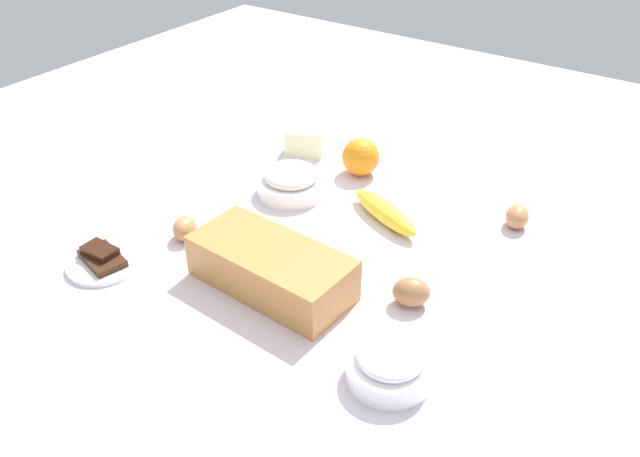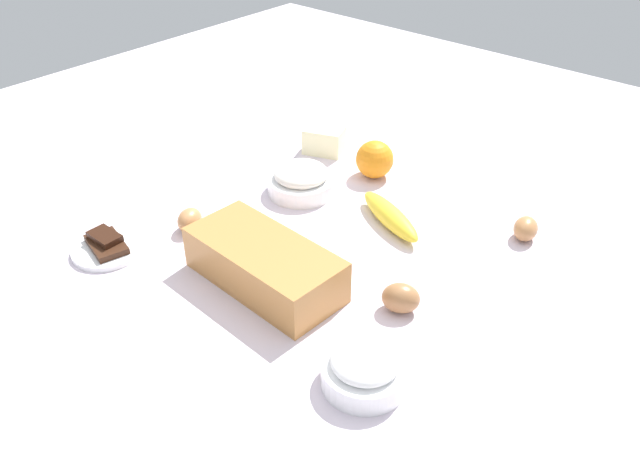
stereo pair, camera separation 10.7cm
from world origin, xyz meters
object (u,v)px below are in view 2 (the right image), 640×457
Objects in this scene: egg_loose at (190,220)px; chocolate_plate at (107,247)px; loaf_pan at (266,264)px; orange_fruit at (375,159)px; banana at (390,216)px; egg_beside_bowl at (401,298)px; sugar_bowl at (365,369)px; egg_near_butter at (526,229)px; flour_bowl at (301,180)px; butter_block at (324,140)px.

egg_loose is 0.45× the size of chocolate_plate.
orange_fruit is at bearing -75.23° from loaf_pan.
banana is 0.54m from chocolate_plate.
egg_beside_bowl is at bearing -170.57° from egg_loose.
sugar_bowl is 2.12× the size of egg_near_butter.
flour_bowl is 0.17m from orange_fruit.
banana is 1.46× the size of chocolate_plate.
egg_near_butter is (-0.27, -0.42, -0.02)m from loaf_pan.
orange_fruit is at bearing -115.29° from flour_bowl.
chocolate_plate is (0.20, 0.55, -0.03)m from orange_fruit.
banana reaches higher than chocolate_plate.
loaf_pan reaches higher than egg_beside_bowl.
sugar_bowl is 1.51× the size of orange_fruit.
flour_bowl reaches higher than egg_beside_bowl.
banana is at bearing 136.09° from orange_fruit.
banana is 0.25m from egg_beside_bowl.
butter_block is at bearing -57.64° from loaf_pan.
egg_near_butter is 0.78m from chocolate_plate.
chocolate_plate is (0.06, 0.15, -0.01)m from egg_loose.
flour_bowl reaches higher than butter_block.
banana is 3.02× the size of egg_beside_bowl.
banana is at bearing -129.52° from chocolate_plate.
banana is at bearing -59.24° from sugar_bowl.
egg_beside_bowl is (-0.16, 0.19, 0.00)m from banana.
chocolate_plate is (0.50, 0.22, -0.01)m from egg_beside_bowl.
flour_bowl is 0.46m from egg_near_butter.
loaf_pan reaches higher than egg_near_butter.
sugar_bowl is 0.61m from orange_fruit.
butter_block is at bearing -44.83° from sugar_bowl.
chocolate_plate is (0.56, 0.06, -0.02)m from sugar_bowl.
butter_block reaches higher than banana.
banana is (-0.05, -0.29, -0.02)m from loaf_pan.
flour_bowl is 1.10× the size of chocolate_plate.
egg_loose reaches higher than banana.
butter_block is at bearing -5.96° from orange_fruit.
egg_loose is (0.28, 0.27, 0.00)m from banana.
egg_beside_bowl is 0.45m from egg_loose.
chocolate_plate is at bearing 26.49° from loaf_pan.
flour_bowl is 1.58× the size of butter_block.
butter_block reaches higher than chocolate_plate.
flour_bowl is at bearing -105.16° from egg_loose.
loaf_pan is 4.55× the size of egg_beside_bowl.
orange_fruit is 0.43m from egg_loose.
sugar_bowl reaches higher than egg_near_butter.
orange_fruit reaches higher than egg_beside_bowl.
chocolate_plate is at bearing 23.64° from egg_beside_bowl.
egg_loose is at bearing 74.84° from flour_bowl.
butter_block is 0.42m from egg_loose.
egg_beside_bowl is (-0.38, 0.17, -0.00)m from flour_bowl.
egg_loose reaches higher than chocolate_plate.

